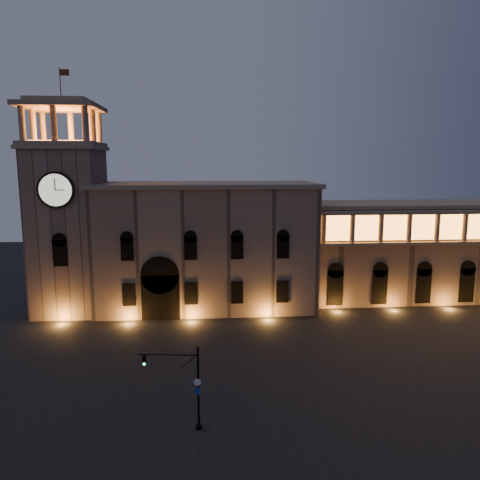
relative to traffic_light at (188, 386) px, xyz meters
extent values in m
plane|color=black|center=(3.59, 9.73, -3.52)|extent=(160.00, 160.00, 0.00)
cube|color=#7A614F|center=(1.59, 31.73, 4.98)|extent=(30.00, 12.00, 17.00)
cube|color=#88745D|center=(1.59, 31.73, 13.78)|extent=(30.80, 12.80, 0.60)
cube|color=black|center=(-4.41, 26.33, -0.52)|extent=(5.00, 1.40, 6.00)
cylinder|color=black|center=(-4.41, 26.33, 2.48)|extent=(5.00, 1.40, 5.00)
cube|color=#FF9632|center=(-4.41, 26.13, -0.72)|extent=(4.20, 0.20, 5.00)
cube|color=#7A614F|center=(-16.91, 30.73, 7.48)|extent=(9.00, 9.00, 22.00)
cube|color=#88745D|center=(-16.91, 30.73, 18.73)|extent=(9.80, 9.80, 0.50)
cylinder|color=black|center=(-16.91, 26.05, 13.48)|extent=(4.60, 0.35, 4.60)
cylinder|color=beige|center=(-16.91, 25.91, 13.48)|extent=(4.00, 0.12, 4.00)
cube|color=#88745D|center=(-16.91, 30.73, 19.23)|extent=(9.40, 9.40, 0.50)
cube|color=#FF9632|center=(-16.91, 30.73, 19.53)|extent=(6.80, 6.80, 0.15)
cylinder|color=#88745D|center=(-20.71, 26.93, 21.58)|extent=(0.76, 0.76, 4.20)
cylinder|color=#88745D|center=(-16.91, 26.93, 21.58)|extent=(0.76, 0.76, 4.20)
cylinder|color=#88745D|center=(-13.11, 26.93, 21.58)|extent=(0.76, 0.76, 4.20)
cylinder|color=#88745D|center=(-20.71, 34.53, 21.58)|extent=(0.76, 0.76, 4.20)
cylinder|color=#88745D|center=(-16.91, 34.53, 21.58)|extent=(0.76, 0.76, 4.20)
cylinder|color=#88745D|center=(-13.11, 34.53, 21.58)|extent=(0.76, 0.76, 4.20)
cylinder|color=#88745D|center=(-20.71, 30.73, 21.58)|extent=(0.76, 0.76, 4.20)
cylinder|color=#88745D|center=(-13.11, 30.73, 21.58)|extent=(0.76, 0.76, 4.20)
cube|color=#88745D|center=(-16.91, 30.73, 23.98)|extent=(9.80, 9.80, 0.60)
cube|color=#88745D|center=(-16.91, 30.73, 24.58)|extent=(7.50, 7.50, 0.60)
cylinder|color=black|center=(-16.91, 30.73, 26.88)|extent=(0.10, 0.10, 4.00)
plane|color=#5A1F19|center=(-16.31, 30.73, 28.28)|extent=(1.20, 0.00, 1.20)
cube|color=#755C4B|center=(35.59, 33.73, 3.48)|extent=(40.00, 10.00, 14.00)
cube|color=#88745D|center=(35.59, 33.73, 10.73)|extent=(40.60, 10.60, 0.50)
cube|color=#88745D|center=(35.59, 28.23, 5.78)|extent=(40.00, 1.20, 0.40)
cube|color=#88745D|center=(35.59, 28.23, 10.08)|extent=(40.00, 1.40, 0.50)
cube|color=#FF9632|center=(35.59, 28.78, 7.98)|extent=(38.00, 0.15, 3.60)
cylinder|color=#88745D|center=(17.59, 28.23, 7.98)|extent=(0.70, 0.70, 4.00)
cylinder|color=#88745D|center=(21.59, 28.23, 7.98)|extent=(0.70, 0.70, 4.00)
cylinder|color=#88745D|center=(25.59, 28.23, 7.98)|extent=(0.70, 0.70, 4.00)
cylinder|color=#88745D|center=(29.59, 28.23, 7.98)|extent=(0.70, 0.70, 4.00)
cylinder|color=#88745D|center=(33.59, 28.23, 7.98)|extent=(0.70, 0.70, 4.00)
cylinder|color=#88745D|center=(37.59, 28.23, 7.98)|extent=(0.70, 0.70, 4.00)
cylinder|color=black|center=(0.82, -0.08, -0.28)|extent=(0.19, 0.19, 6.48)
cylinder|color=black|center=(0.82, -0.08, -3.38)|extent=(0.52, 0.52, 0.28)
sphere|color=black|center=(0.82, -0.08, 3.05)|extent=(0.26, 0.26, 0.26)
cylinder|color=black|center=(-1.48, 0.17, 2.50)|extent=(4.61, 0.62, 0.11)
cube|color=black|center=(-3.23, 0.36, 2.03)|extent=(0.30, 0.29, 0.79)
cylinder|color=#0CE53F|center=(-3.25, 0.22, 1.77)|extent=(0.17, 0.09, 0.17)
cylinder|color=silver|center=(0.76, -0.21, 0.37)|extent=(0.56, 0.10, 0.56)
cylinder|color=navy|center=(0.76, -0.21, -0.37)|extent=(0.56, 0.10, 0.56)
camera|label=1|loc=(1.47, -33.60, 16.88)|focal=35.00mm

